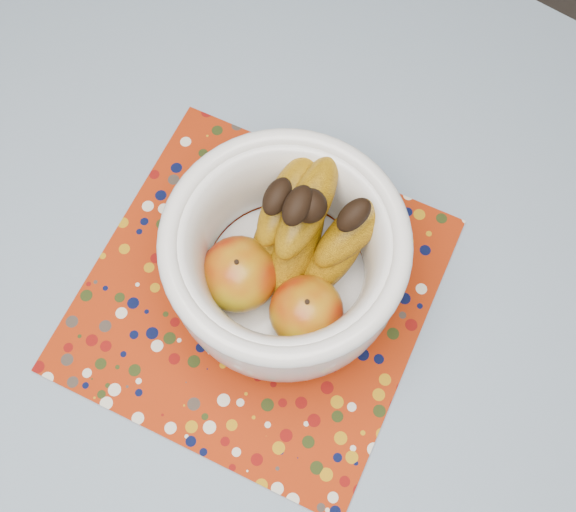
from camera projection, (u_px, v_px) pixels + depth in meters
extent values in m
plane|color=#2D2826|center=(266.00, 454.00, 1.43)|extent=(4.00, 4.00, 0.00)
cube|color=brown|center=(246.00, 410.00, 0.75)|extent=(1.20, 1.20, 0.04)
cylinder|color=brown|center=(197.00, 62.00, 1.35)|extent=(0.06, 0.06, 0.71)
cube|color=slate|center=(245.00, 407.00, 0.73)|extent=(1.32, 1.32, 0.01)
cube|color=#962408|center=(257.00, 293.00, 0.76)|extent=(0.42, 0.42, 0.00)
cylinder|color=white|center=(285.00, 284.00, 0.76)|extent=(0.12, 0.12, 0.01)
cylinder|color=white|center=(285.00, 280.00, 0.75)|extent=(0.18, 0.18, 0.01)
torus|color=white|center=(285.00, 241.00, 0.63)|extent=(0.24, 0.24, 0.02)
ellipsoid|color=maroon|center=(239.00, 274.00, 0.70)|extent=(0.08, 0.08, 0.07)
ellipsoid|color=maroon|center=(306.00, 311.00, 0.69)|extent=(0.08, 0.08, 0.07)
sphere|color=black|center=(310.00, 206.00, 0.62)|extent=(0.03, 0.03, 0.03)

